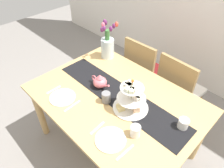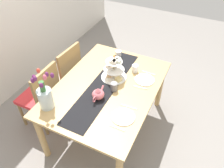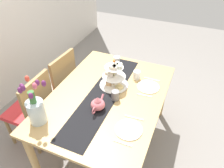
{
  "view_description": "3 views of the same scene",
  "coord_description": "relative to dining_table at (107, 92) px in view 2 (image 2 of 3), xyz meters",
  "views": [
    {
      "loc": [
        0.91,
        -0.94,
        2.0
      ],
      "look_at": [
        -0.09,
        0.05,
        0.8
      ],
      "focal_mm": 32.64,
      "sensor_mm": 36.0,
      "label": 1
    },
    {
      "loc": [
        -1.62,
        -0.85,
        2.38
      ],
      "look_at": [
        -0.03,
        -0.07,
        0.81
      ],
      "focal_mm": 35.32,
      "sensor_mm": 36.0,
      "label": 2
    },
    {
      "loc": [
        -1.45,
        -0.66,
        2.11
      ],
      "look_at": [
        0.07,
        -0.02,
        0.82
      ],
      "focal_mm": 34.18,
      "sensor_mm": 36.0,
      "label": 3
    }
  ],
  "objects": [
    {
      "name": "knife_right",
      "position": [
        0.43,
        -0.34,
        0.1
      ],
      "size": [
        0.02,
        0.17,
        0.01
      ],
      "primitive_type": "cube",
      "rotation": [
        0.0,
        0.0,
        -0.03
      ],
      "color": "silver",
      "rests_on": "dining_table"
    },
    {
      "name": "knife_left",
      "position": [
        -0.18,
        -0.34,
        0.1
      ],
      "size": [
        0.02,
        0.17,
        0.01
      ],
      "primitive_type": "cube",
      "rotation": [
        0.0,
        0.0,
        0.05
      ],
      "color": "silver",
      "rests_on": "dining_table"
    },
    {
      "name": "tiered_cake_stand",
      "position": [
        0.18,
        0.0,
        0.21
      ],
      "size": [
        0.3,
        0.3,
        0.3
      ],
      "color": "beige",
      "rests_on": "table_runner"
    },
    {
      "name": "dining_table",
      "position": [
        0.0,
        0.0,
        0.0
      ],
      "size": [
        1.51,
        1.07,
        0.73
      ],
      "color": "tan",
      "rests_on": "ground_plane"
    },
    {
      "name": "table_runner",
      "position": [
        0.0,
        0.04,
        0.1
      ],
      "size": [
        1.38,
        0.29,
        0.0
      ],
      "primitive_type": "cube",
      "color": "black",
      "rests_on": "dining_table"
    },
    {
      "name": "mug_grey",
      "position": [
        -0.02,
        -0.1,
        0.15
      ],
      "size": [
        0.08,
        0.08,
        0.09
      ],
      "primitive_type": "cylinder",
      "color": "slate",
      "rests_on": "table_runner"
    },
    {
      "name": "mug_white_text",
      "position": [
        0.38,
        -0.18,
        0.14
      ],
      "size": [
        0.08,
        0.08,
        0.09
      ],
      "primitive_type": "cylinder",
      "color": "white",
      "rests_on": "dining_table"
    },
    {
      "name": "fork_right",
      "position": [
        0.14,
        -0.34,
        0.1
      ],
      "size": [
        0.03,
        0.15,
        0.01
      ],
      "primitive_type": "cube",
      "rotation": [
        0.0,
        0.0,
        0.09
      ],
      "color": "silver",
      "rests_on": "dining_table"
    },
    {
      "name": "ground_plane",
      "position": [
        0.0,
        0.0,
        -0.63
      ],
      "size": [
        8.0,
        8.0,
        0.0
      ],
      "primitive_type": "plane",
      "color": "gray"
    },
    {
      "name": "fork_left",
      "position": [
        -0.47,
        -0.34,
        0.1
      ],
      "size": [
        0.02,
        0.15,
        0.01
      ],
      "primitive_type": "cube",
      "rotation": [
        0.0,
        0.0,
        0.01
      ],
      "color": "silver",
      "rests_on": "dining_table"
    },
    {
      "name": "dinner_plate_left",
      "position": [
        -0.33,
        -0.34,
        0.1
      ],
      "size": [
        0.23,
        0.23,
        0.01
      ],
      "primitive_type": "cylinder",
      "color": "white",
      "rests_on": "dining_table"
    },
    {
      "name": "chair_left",
      "position": [
        -0.27,
        0.76,
        -0.13
      ],
      "size": [
        0.42,
        0.42,
        0.91
      ],
      "color": "olive",
      "rests_on": "ground_plane"
    },
    {
      "name": "tulip_vase",
      "position": [
        -0.53,
        0.41,
        0.24
      ],
      "size": [
        0.17,
        0.22,
        0.43
      ],
      "color": "silver",
      "rests_on": "dining_table"
    },
    {
      "name": "chair_right",
      "position": [
        0.22,
        0.76,
        -0.13
      ],
      "size": [
        0.44,
        0.44,
        0.91
      ],
      "color": "olive",
      "rests_on": "ground_plane"
    },
    {
      "name": "dinner_plate_right",
      "position": [
        0.29,
        -0.34,
        0.1
      ],
      "size": [
        0.23,
        0.23,
        0.01
      ],
      "primitive_type": "cylinder",
      "color": "white",
      "rests_on": "dining_table"
    },
    {
      "name": "cream_jug",
      "position": [
        0.59,
        0.13,
        0.14
      ],
      "size": [
        0.08,
        0.08,
        0.08
      ],
      "primitive_type": "cylinder",
      "color": "white",
      "rests_on": "dining_table"
    },
    {
      "name": "teapot",
      "position": [
        -0.21,
        0.0,
        0.15
      ],
      "size": [
        0.24,
        0.13,
        0.14
      ],
      "color": "#D66B75",
      "rests_on": "table_runner"
    }
  ]
}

